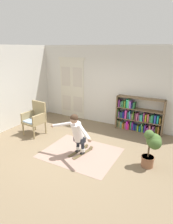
% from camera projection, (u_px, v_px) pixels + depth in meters
% --- Properties ---
extents(ground_plane, '(7.20, 7.20, 0.00)m').
position_uv_depth(ground_plane, '(73.00, 153.00, 5.43)').
color(ground_plane, '#76634A').
extents(back_wall, '(6.00, 0.10, 2.90)m').
position_uv_depth(back_wall, '(111.00, 86.00, 7.14)').
color(back_wall, silver).
rests_on(back_wall, ground).
extents(side_wall_left, '(0.10, 6.00, 2.90)m').
position_uv_depth(side_wall_left, '(5.00, 89.00, 6.68)').
color(side_wall_left, silver).
rests_on(side_wall_left, ground).
extents(double_door, '(1.22, 0.05, 2.45)m').
position_uv_depth(double_door, '(72.00, 88.00, 7.92)').
color(double_door, beige).
rests_on(double_door, ground).
extents(rug, '(2.03, 1.63, 0.01)m').
position_uv_depth(rug, '(80.00, 153.00, 5.45)').
color(rug, gray).
rests_on(rug, ground).
extents(bookshelf, '(1.62, 0.30, 1.21)m').
position_uv_depth(bookshelf, '(137.00, 117.00, 6.75)').
color(bookshelf, brown).
rests_on(bookshelf, ground).
extents(wicker_chair, '(0.65, 0.65, 1.10)m').
position_uv_depth(wicker_chair, '(35.00, 117.00, 6.50)').
color(wicker_chair, '#99865B').
rests_on(wicker_chair, ground).
extents(potted_plant, '(0.43, 0.42, 0.95)m').
position_uv_depth(potted_plant, '(152.00, 145.00, 4.66)').
color(potted_plant, '#8C5A3F').
rests_on(potted_plant, ground).
extents(skis_pair, '(0.43, 0.82, 0.07)m').
position_uv_depth(skis_pair, '(81.00, 152.00, 5.46)').
color(skis_pair, brown).
rests_on(skis_pair, rug).
extents(person_skier, '(1.40, 0.71, 1.13)m').
position_uv_depth(person_skier, '(77.00, 131.00, 5.14)').
color(person_skier, white).
rests_on(person_skier, skis_pair).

